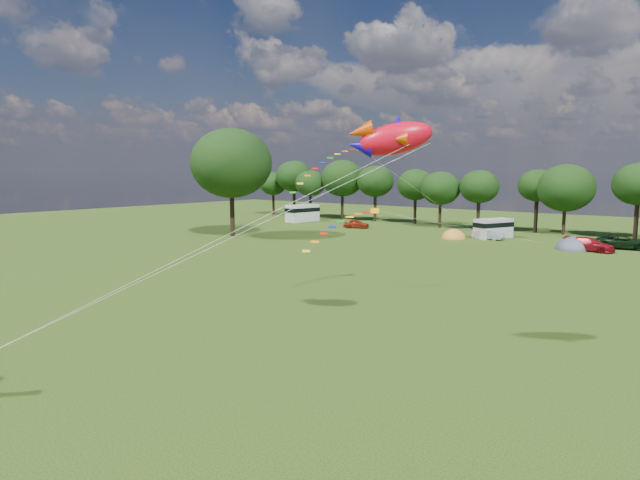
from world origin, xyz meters
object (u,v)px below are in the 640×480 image
Objects in this scene: campervan_a at (302,213)px; tent_greyblue at (573,249)px; big_tree at (231,163)px; car_b at (488,234)px; car_d at (623,242)px; car_c at (589,244)px; fish_kite at (389,139)px; car_a at (356,224)px; tent_orange at (453,238)px; campervan_c at (493,228)px.

campervan_a is 42.37m from tent_greyblue.
big_tree is 3.86× the size of car_b.
car_d is 1.33× the size of tent_greyblue.
car_c is 39.30m from fish_kite.
campervan_a reaches higher than car_d.
campervan_a is at bearing 104.67° from fish_kite.
tent_orange is (15.79, -2.26, -0.60)m from car_a.
campervan_a is at bearing 106.22° from big_tree.
fish_kite is at bearing -69.43° from tent_orange.
car_d is at bearing -23.61° from car_c.
fish_kite reaches higher than car_c.
car_c is 0.89× the size of car_d.
car_b is 32.12m from campervan_a.
car_d is at bearing -81.38° from car_b.
fish_kite reaches higher than tent_orange.
campervan_c reaches higher than tent_greyblue.
big_tree reaches higher than campervan_c.
campervan_a is 28.84m from tent_orange.
fish_kite is (14.68, -39.12, 9.52)m from tent_orange.
car_d is at bearing 9.80° from tent_orange.
tent_orange is 13.62m from tent_greyblue.
campervan_c is (-11.56, 4.22, 0.57)m from car_c.
campervan_c is at bearing 75.14° from fish_kite.
tent_greyblue is 39.68m from fish_kite.
car_b is 1.77m from campervan_c.
tent_orange is at bearing 81.04° from fish_kite.
car_d is (13.91, 1.28, 0.10)m from car_b.
car_a is 0.71× the size of campervan_c.
tent_greyblue is (10.05, -4.00, -1.24)m from campervan_c.
campervan_c is at bearing 158.29° from tent_greyblue.
tent_orange is 0.80× the size of tent_greyblue.
car_c is 12.32m from campervan_c.
car_c is 1.46× the size of tent_orange.
car_d is at bearing -68.89° from campervan_c.
car_b reaches higher than tent_orange.
tent_greyblue is 1.00× the size of fish_kite.
car_d reaches higher than tent_orange.
car_a is 12.90m from campervan_a.
car_b is at bearing 166.76° from tent_greyblue.
campervan_c is (19.35, 1.13, 0.65)m from car_a.
car_a is 33.29m from car_d.
tent_greyblue is (10.03, -2.36, -0.59)m from car_b.
car_c is 15.15m from tent_orange.
fish_kite is (-2.81, -42.14, 8.83)m from car_d.
car_a is 0.94× the size of fish_kite.
campervan_a reaches higher than car_b.
car_c reaches higher than tent_greyblue.
tent_orange is at bearing -118.06° from car_a.
fish_kite is at bearing -172.56° from car_c.
big_tree is 41.05m from car_c.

